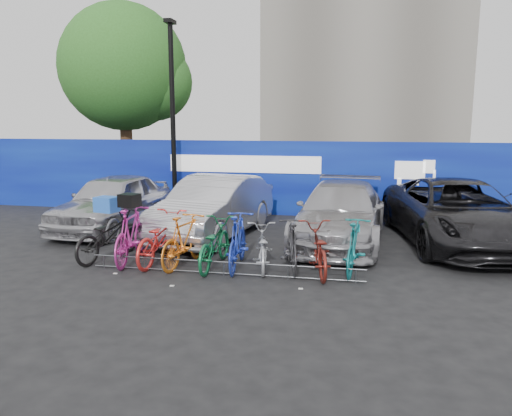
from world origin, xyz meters
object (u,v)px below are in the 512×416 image
(car_3, at_px, (457,213))
(bike_2, at_px, (161,238))
(car_0, at_px, (113,202))
(bike_1, at_px, (131,235))
(tree, at_px, (129,70))
(bike_4, at_px, (214,244))
(car_2, at_px, (341,213))
(bike_0, at_px, (108,235))
(bike_rack, at_px, (224,268))
(bike_9, at_px, (355,246))
(car_1, at_px, (214,207))
(bike_5, at_px, (238,241))
(bike_8, at_px, (318,249))
(bike_3, at_px, (185,240))
(bike_6, at_px, (262,248))
(bike_7, at_px, (292,245))
(lamppost, at_px, (173,113))

(car_3, height_order, bike_2, car_3)
(car_0, height_order, bike_1, car_0)
(tree, bearing_deg, bike_4, -57.61)
(car_2, height_order, car_3, car_3)
(car_3, xyz_separation_m, bike_0, (-7.90, -2.87, -0.27))
(bike_rack, bearing_deg, bike_9, 15.27)
(car_1, xyz_separation_m, bike_5, (1.26, -2.65, -0.21))
(car_2, bearing_deg, bike_5, -122.11)
(car_0, xyz_separation_m, car_3, (9.24, -0.02, 0.02))
(bike_0, bearing_deg, bike_8, -167.59)
(bike_1, relative_size, bike_3, 1.10)
(bike_rack, relative_size, bike_1, 2.74)
(car_3, bearing_deg, bike_5, -157.01)
(bike_1, relative_size, bike_6, 1.19)
(bike_6, bearing_deg, bike_0, -12.72)
(car_2, distance_m, bike_7, 2.81)
(tree, height_order, car_1, tree)
(lamppost, distance_m, bike_9, 8.29)
(bike_3, relative_size, bike_6, 1.08)
(car_0, xyz_separation_m, bike_7, (5.47, -2.93, -0.26))
(bike_rack, distance_m, bike_8, 1.93)
(car_0, distance_m, bike_6, 5.68)
(bike_6, height_order, bike_8, bike_8)
(lamppost, height_order, car_3, lamppost)
(bike_rack, height_order, car_1, car_1)
(lamppost, relative_size, bike_5, 3.11)
(lamppost, xyz_separation_m, car_3, (8.26, -2.43, -2.47))
(car_0, xyz_separation_m, bike_2, (2.60, -2.94, -0.24))
(car_2, distance_m, bike_6, 3.10)
(car_0, height_order, bike_4, car_0)
(car_0, relative_size, bike_6, 2.69)
(bike_6, bearing_deg, bike_3, -6.92)
(car_0, distance_m, bike_3, 4.46)
(bike_1, height_order, bike_5, bike_1)
(car_2, height_order, bike_0, car_2)
(bike_0, bearing_deg, bike_1, -178.92)
(bike_1, xyz_separation_m, bike_7, (3.51, 0.10, -0.09))
(car_2, relative_size, bike_6, 3.00)
(tree, relative_size, bike_3, 4.19)
(bike_1, bearing_deg, bike_7, 175.49)
(bike_4, height_order, bike_5, bike_5)
(car_1, height_order, car_3, car_3)
(tree, relative_size, bike_9, 4.26)
(car_3, height_order, bike_8, car_3)
(car_1, bearing_deg, bike_5, -55.33)
(car_3, bearing_deg, bike_6, -154.85)
(bike_3, bearing_deg, bike_1, 8.66)
(bike_rack, height_order, bike_2, bike_2)
(car_1, relative_size, bike_7, 2.79)
(car_3, height_order, bike_0, car_3)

